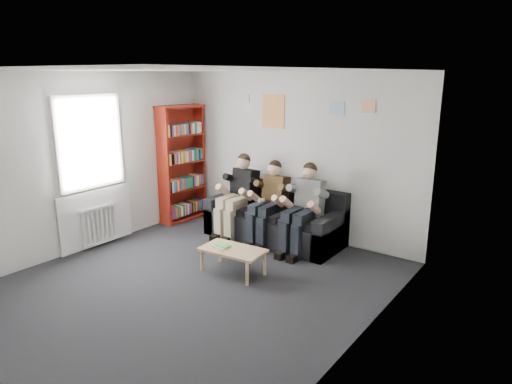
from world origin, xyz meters
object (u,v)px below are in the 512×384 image
(person_right, at_px, (303,209))
(sofa, at_px, (275,221))
(coffee_table, at_px, (233,252))
(person_left, at_px, (237,196))
(bookshelf, at_px, (182,164))
(person_middle, at_px, (268,203))

(person_right, bearing_deg, sofa, 159.76)
(coffee_table, bearing_deg, sofa, 100.44)
(person_left, bearing_deg, coffee_table, -48.05)
(bookshelf, bearing_deg, person_right, 3.07)
(bookshelf, height_order, person_right, bookshelf)
(person_right, bearing_deg, person_middle, 177.66)
(sofa, bearing_deg, person_left, -161.90)
(sofa, xyz_separation_m, person_left, (-0.63, -0.21, 0.37))
(bookshelf, bearing_deg, person_middle, 2.38)
(person_middle, bearing_deg, person_left, -175.29)
(bookshelf, distance_m, person_middle, 2.03)
(bookshelf, bearing_deg, person_left, 0.92)
(person_left, bearing_deg, sofa, 24.14)
(person_left, distance_m, person_middle, 0.63)
(sofa, height_order, person_middle, person_middle)
(person_middle, xyz_separation_m, person_right, (0.63, -0.00, 0.01))
(person_right, bearing_deg, coffee_table, -108.59)
(sofa, distance_m, person_right, 0.76)
(coffee_table, relative_size, person_right, 0.64)
(coffee_table, xyz_separation_m, person_right, (0.36, 1.24, 0.37))
(sofa, bearing_deg, coffee_table, -79.56)
(person_middle, bearing_deg, bookshelf, -178.49)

